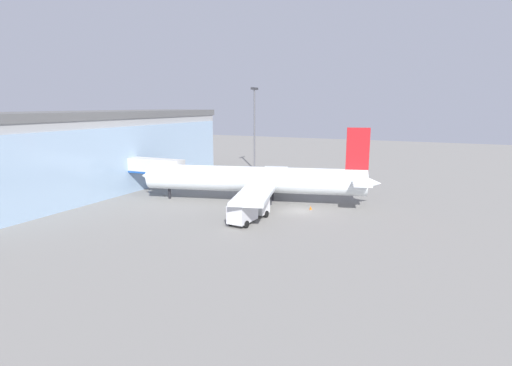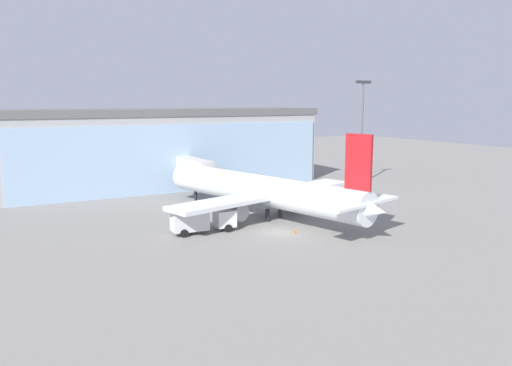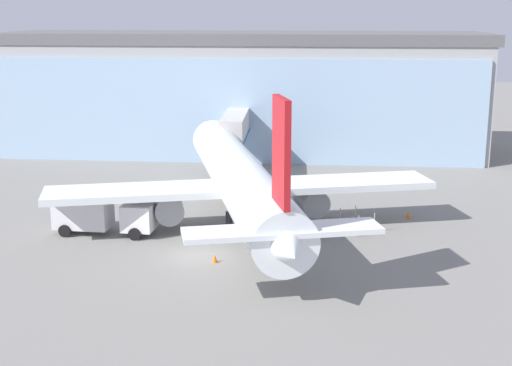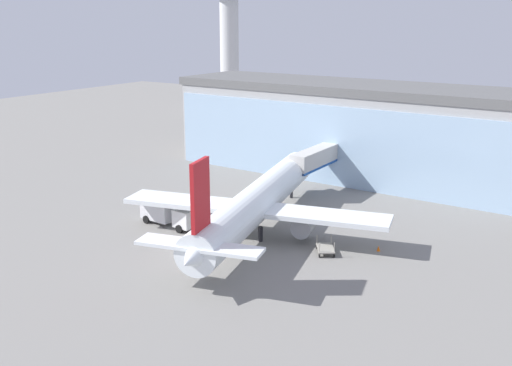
{
  "view_description": "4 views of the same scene",
  "coord_description": "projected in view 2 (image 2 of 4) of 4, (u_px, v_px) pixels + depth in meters",
  "views": [
    {
      "loc": [
        -51.49,
        -16.39,
        14.51
      ],
      "look_at": [
        4.05,
        8.37,
        2.56
      ],
      "focal_mm": 28.0,
      "sensor_mm": 36.0,
      "label": 1
    },
    {
      "loc": [
        -29.72,
        -46.38,
        14.77
      ],
      "look_at": [
        2.06,
        8.68,
        4.27
      ],
      "focal_mm": 35.0,
      "sensor_mm": 36.0,
      "label": 2
    },
    {
      "loc": [
        6.72,
        -44.52,
        15.87
      ],
      "look_at": [
        3.45,
        6.6,
        3.4
      ],
      "focal_mm": 50.0,
      "sensor_mm": 36.0,
      "label": 3
    },
    {
      "loc": [
        35.1,
        -43.92,
        22.51
      ],
      "look_at": [
        0.84,
        9.32,
        4.99
      ],
      "focal_mm": 42.0,
      "sensor_mm": 36.0,
      "label": 4
    }
  ],
  "objects": [
    {
      "name": "safety_cone_wingtip",
      "position": [
        331.0,
        202.0,
        72.39
      ],
      "size": [
        0.36,
        0.36,
        0.55
      ],
      "primitive_type": "cone",
      "color": "orange",
      "rests_on": "ground"
    },
    {
      "name": "catering_truck",
      "position": [
        201.0,
        220.0,
        56.3
      ],
      "size": [
        7.46,
        3.0,
        2.65
      ],
      "rotation": [
        0.0,
        0.0,
        6.2
      ],
      "color": "silver",
      "rests_on": "ground"
    },
    {
      "name": "baggage_cart",
      "position": [
        322.0,
        208.0,
        67.4
      ],
      "size": [
        2.88,
        3.22,
        1.5
      ],
      "rotation": [
        0.0,
        0.0,
        5.3
      ],
      "color": "#9E998C",
      "rests_on": "ground"
    },
    {
      "name": "safety_cone_nose",
      "position": [
        294.0,
        231.0,
        56.19
      ],
      "size": [
        0.36,
        0.36,
        0.55
      ],
      "primitive_type": "cone",
      "color": "orange",
      "rests_on": "ground"
    },
    {
      "name": "ground",
      "position": [
        278.0,
        232.0,
        56.69
      ],
      "size": [
        240.0,
        240.0,
        0.0
      ],
      "primitive_type": "plane",
      "color": "gray"
    },
    {
      "name": "airplane",
      "position": [
        263.0,
        191.0,
        63.43
      ],
      "size": [
        28.77,
        36.23,
        11.36
      ],
      "rotation": [
        0.0,
        0.0,
        1.81
      ],
      "color": "white",
      "rests_on": "ground"
    },
    {
      "name": "apron_light_mast",
      "position": [
        362.0,
        123.0,
        87.39
      ],
      "size": [
        3.2,
        0.4,
        18.23
      ],
      "color": "#59595E",
      "rests_on": "ground"
    },
    {
      "name": "terminal_building",
      "position": [
        166.0,
        148.0,
        86.73
      ],
      "size": [
        54.29,
        16.0,
        13.45
      ],
      "rotation": [
        0.0,
        0.0,
        -0.03
      ],
      "color": "#A0A0A0",
      "rests_on": "ground"
    },
    {
      "name": "jet_bridge",
      "position": [
        189.0,
        166.0,
        78.97
      ],
      "size": [
        2.34,
        14.42,
        5.95
      ],
      "rotation": [
        0.0,
        0.0,
        1.58
      ],
      "color": "beige",
      "rests_on": "ground"
    }
  ]
}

